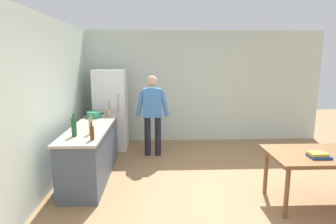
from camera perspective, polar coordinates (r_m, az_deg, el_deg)
ground_plane at (r=4.54m, az=9.27°, el=-16.21°), size 14.00×14.00×0.00m
wall_back at (r=7.04m, az=4.73°, el=5.10°), size 6.40×0.12×2.70m
wall_left at (r=4.56m, az=-24.72°, el=0.97°), size 0.12×5.60×2.70m
kitchen_counter at (r=5.14m, az=-15.12°, el=-7.68°), size 0.64×2.20×0.90m
refrigerator at (r=6.54m, az=-11.42°, el=0.49°), size 0.70×0.67×1.80m
person at (r=5.90m, az=-3.14°, el=0.34°), size 0.70×0.22×1.70m
dining_table at (r=4.51m, az=28.23°, el=-8.29°), size 1.40×0.90×0.75m
cooking_pot at (r=5.73m, az=-14.73°, el=-0.50°), size 0.40×0.28×0.12m
utensil_jar at (r=5.79m, az=-11.90°, el=-0.06°), size 0.11×0.11×0.32m
bottle_vinegar_tall at (r=4.50m, az=-15.34°, el=-2.60°), size 0.06×0.06×0.32m
bottle_wine_green at (r=4.44m, az=-18.45°, el=-2.83°), size 0.08×0.08×0.34m
bottle_beer_brown at (r=4.17m, az=-15.08°, el=-4.07°), size 0.06×0.06×0.26m
book_stack at (r=4.29m, az=28.10°, el=-7.70°), size 0.27×0.20×0.07m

